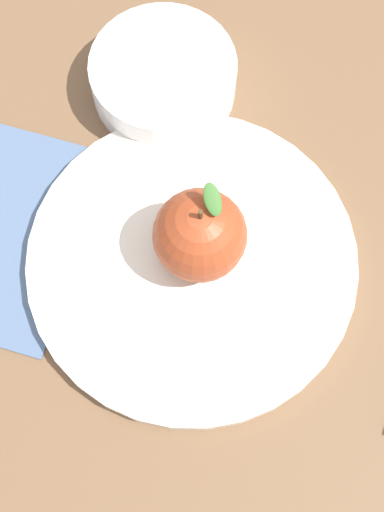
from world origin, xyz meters
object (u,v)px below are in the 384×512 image
at_px(dinner_plate, 192,261).
at_px(linen_napkin, 9,232).
at_px(apple, 200,235).
at_px(side_bowl, 163,75).

bearing_deg(dinner_plate, linen_napkin, 120.00).
relative_size(dinner_plate, linen_napkin, 1.43).
xyz_separation_m(apple, side_bowl, (0.10, 0.12, -0.03)).
height_order(apple, side_bowl, apple).
height_order(apple, linen_napkin, apple).
xyz_separation_m(apple, linen_napkin, (-0.08, 0.13, -0.05)).
bearing_deg(linen_napkin, apple, -57.45).
relative_size(side_bowl, linen_napkin, 0.68).
distance_m(dinner_plate, side_bowl, 0.16).
xyz_separation_m(dinner_plate, side_bowl, (0.11, 0.12, 0.02)).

